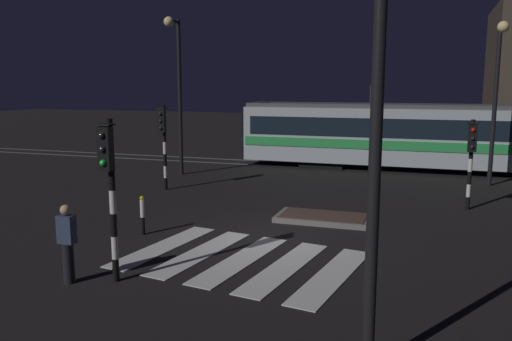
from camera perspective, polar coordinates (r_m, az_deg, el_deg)
The scene contains 14 objects.
ground_plane at distance 14.63m, azimuth 1.14°, elevation -7.26°, with size 120.00×120.00×0.00m, color black.
rail_near at distance 26.35m, azimuth 9.16°, elevation 0.15°, with size 80.00×0.12×0.03m, color #59595E.
rail_far at distance 27.75m, azimuth 9.65°, elevation 0.60°, with size 80.00×0.12×0.03m, color #59595E.
crosswalk_zebra at distance 12.79m, azimuth -1.63°, elevation -9.70°, with size 5.84×4.66×0.02m.
traffic_island at distance 16.44m, azimuth 7.35°, elevation -5.14°, with size 2.89×1.52×0.18m.
traffic_light_corner_far_right at distance 18.72m, azimuth 22.42°, elevation 1.97°, with size 0.36×0.42×3.04m.
traffic_light_corner_far_left at distance 20.97m, azimuth -10.07°, elevation 3.87°, with size 0.36×0.42×3.38m.
traffic_light_kerb_mid_left at distance 11.23m, azimuth -15.71°, elevation -0.63°, with size 0.36×0.42×3.49m.
street_lamp_near_kerb at distance 7.10m, azimuth 13.04°, elevation 11.83°, with size 0.44×1.21×7.13m.
street_lamp_trackside_right at distance 23.29m, azimuth 24.79°, elevation 8.61°, with size 0.44×1.21×6.58m.
street_lamp_trackside_left at distance 24.31m, azimuth -8.61°, elevation 10.02°, with size 0.44×1.21×7.09m.
tram at distance 26.51m, azimuth 18.05°, elevation 3.65°, with size 18.14×2.58×4.15m.
pedestrian_waiting_at_kerb at distance 11.82m, azimuth -19.87°, elevation -7.47°, with size 0.36×0.24×1.71m.
bollard_island_edge at distance 15.07m, azimuth -12.27°, elevation -4.78°, with size 0.12×0.12×1.11m.
Camera 1 is at (4.18, -13.38, 4.19)m, focal length 36.71 mm.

